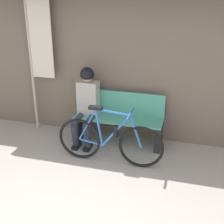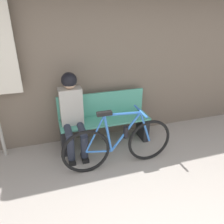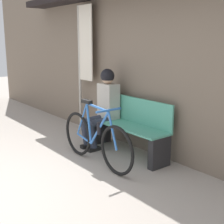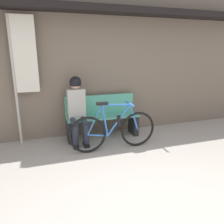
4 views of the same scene
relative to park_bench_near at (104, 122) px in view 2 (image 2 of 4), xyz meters
name	(u,v)px [view 2 (image 2 of 4)]	position (x,y,z in m)	size (l,w,h in m)	color
storefront_wall	(99,41)	(0.03, 0.31, 1.26)	(12.00, 0.56, 3.20)	#756656
park_bench_near	(104,122)	(0.00, 0.00, 0.00)	(1.47, 0.42, 0.87)	#51A88E
bicycle	(119,144)	(0.03, -0.67, -0.03)	(1.62, 0.40, 0.90)	black
person_seated	(72,109)	(-0.53, -0.10, 0.34)	(0.34, 0.60, 1.29)	#2D3342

